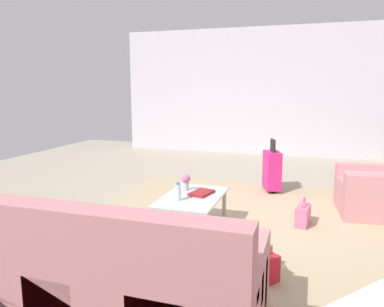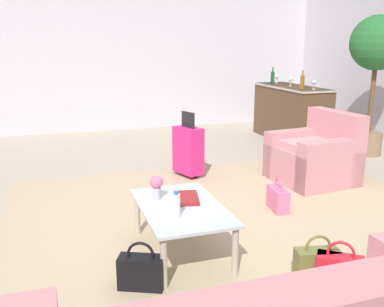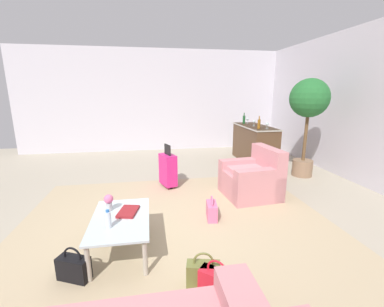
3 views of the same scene
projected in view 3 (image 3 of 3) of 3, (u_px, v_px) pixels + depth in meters
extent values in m
plane|color=#A89E89|center=(163.00, 229.00, 3.50)|extent=(12.00, 12.00, 0.00)
cube|color=silver|center=(152.00, 101.00, 7.98)|extent=(0.12, 8.00, 3.10)
cube|color=tan|center=(184.00, 254.00, 2.95)|extent=(5.20, 4.40, 0.01)
cube|color=#C67F84|center=(250.00, 184.00, 4.57)|extent=(0.96, 0.95, 0.44)
cube|color=#C67F84|center=(267.00, 171.00, 4.60)|extent=(0.90, 0.28, 0.87)
cube|color=#C67F84|center=(260.00, 187.00, 4.23)|extent=(0.28, 0.89, 0.60)
cube|color=#C67F84|center=(241.00, 174.00, 4.87)|extent=(0.28, 0.89, 0.60)
cube|color=pink|center=(248.00, 170.00, 4.50)|extent=(0.69, 0.67, 0.08)
cube|color=silver|center=(120.00, 219.00, 2.94)|extent=(1.05, 0.65, 0.02)
cylinder|color=#ADA899|center=(146.00, 215.00, 3.48)|extent=(0.05, 0.05, 0.39)
cylinder|color=#ADA899|center=(145.00, 258.00, 2.58)|extent=(0.05, 0.05, 0.39)
cylinder|color=#ADA899|center=(104.00, 218.00, 3.39)|extent=(0.05, 0.05, 0.39)
cylinder|color=#ADA899|center=(88.00, 264.00, 2.49)|extent=(0.05, 0.05, 0.39)
cylinder|color=silver|center=(108.00, 220.00, 2.70)|extent=(0.06, 0.06, 0.18)
cylinder|color=#2D6BBC|center=(107.00, 211.00, 2.68)|extent=(0.04, 0.04, 0.02)
cube|color=maroon|center=(128.00, 211.00, 3.06)|extent=(0.35, 0.27, 0.03)
cylinder|color=#B2B7BC|center=(109.00, 207.00, 3.11)|extent=(0.07, 0.07, 0.10)
sphere|color=#DB6693|center=(109.00, 199.00, 3.08)|extent=(0.11, 0.11, 0.11)
cube|color=#513823|center=(254.00, 144.00, 6.78)|extent=(1.67, 0.61, 0.96)
cube|color=#ADA899|center=(255.00, 126.00, 6.67)|extent=(1.71, 0.65, 0.03)
cylinder|color=silver|center=(247.00, 123.00, 7.23)|extent=(0.07, 0.07, 0.01)
cylinder|color=silver|center=(247.00, 122.00, 7.22)|extent=(0.01, 0.01, 0.08)
sphere|color=silver|center=(247.00, 119.00, 7.20)|extent=(0.08, 0.08, 0.08)
cylinder|color=silver|center=(254.00, 126.00, 6.66)|extent=(0.07, 0.07, 0.01)
cylinder|color=silver|center=(254.00, 124.00, 6.65)|extent=(0.01, 0.01, 0.08)
sphere|color=silver|center=(254.00, 121.00, 6.64)|extent=(0.08, 0.08, 0.08)
cylinder|color=silver|center=(267.00, 129.00, 6.12)|extent=(0.07, 0.07, 0.01)
cylinder|color=silver|center=(267.00, 127.00, 6.11)|extent=(0.01, 0.01, 0.08)
sphere|color=silver|center=(267.00, 124.00, 6.09)|extent=(0.08, 0.08, 0.08)
cylinder|color=#194C23|center=(244.00, 120.00, 7.10)|extent=(0.07, 0.07, 0.22)
cylinder|color=#194C23|center=(244.00, 114.00, 7.06)|extent=(0.03, 0.03, 0.08)
cylinder|color=brown|center=(259.00, 124.00, 6.15)|extent=(0.07, 0.07, 0.22)
cylinder|color=brown|center=(259.00, 118.00, 6.11)|extent=(0.03, 0.03, 0.08)
cube|color=#D12375|center=(168.00, 170.00, 4.98)|extent=(0.45, 0.34, 0.60)
cube|color=black|center=(167.00, 150.00, 4.89)|extent=(0.23, 0.10, 0.20)
cylinder|color=black|center=(165.00, 183.00, 5.18)|extent=(0.04, 0.05, 0.05)
cylinder|color=black|center=(171.00, 188.00, 4.94)|extent=(0.04, 0.05, 0.05)
cube|color=olive|center=(203.00, 274.00, 2.45)|extent=(0.21, 0.34, 0.24)
torus|color=olive|center=(203.00, 262.00, 2.42)|extent=(0.06, 0.20, 0.20)
cube|color=black|center=(74.00, 269.00, 2.54)|extent=(0.26, 0.35, 0.24)
torus|color=black|center=(72.00, 256.00, 2.50)|extent=(0.10, 0.19, 0.20)
cube|color=red|center=(217.00, 283.00, 2.34)|extent=(0.31, 0.34, 0.24)
torus|color=red|center=(217.00, 270.00, 2.31)|extent=(0.14, 0.17, 0.20)
cube|color=pink|center=(212.00, 211.00, 3.76)|extent=(0.34, 0.18, 0.24)
torus|color=pink|center=(212.00, 202.00, 3.73)|extent=(0.20, 0.05, 0.20)
cylinder|color=#84664C|center=(302.00, 168.00, 5.70)|extent=(0.43, 0.43, 0.36)
cylinder|color=brown|center=(305.00, 137.00, 5.54)|extent=(0.07, 0.07, 1.04)
sphere|color=#23662D|center=(309.00, 98.00, 5.35)|extent=(0.81, 0.81, 0.81)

